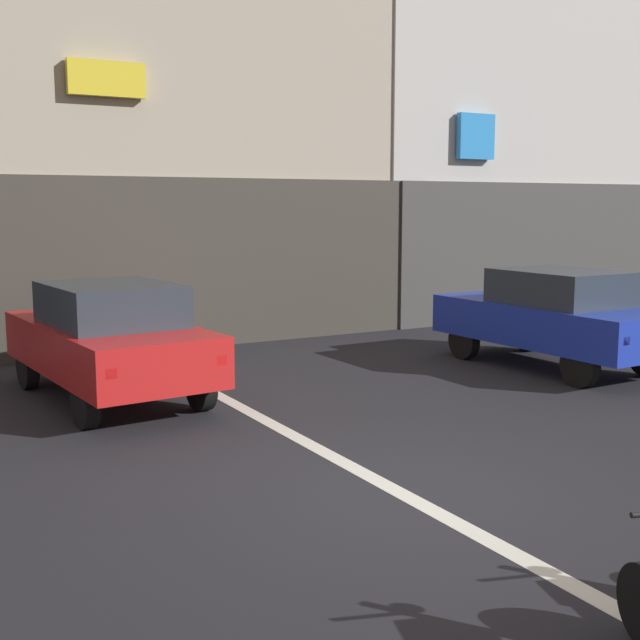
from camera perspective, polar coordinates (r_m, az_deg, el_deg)
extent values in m
plane|color=#232328|center=(7.83, 5.92, -12.15)|extent=(120.00, 120.00, 0.00)
cube|color=silver|center=(13.01, -9.52, -3.97)|extent=(0.20, 18.00, 0.01)
cube|color=#3E3A33|center=(15.75, -6.09, 4.07)|extent=(9.12, 0.10, 3.20)
cube|color=yellow|center=(15.02, -14.79, 16.08)|extent=(1.34, 0.16, 0.60)
cube|color=silver|center=(23.13, 8.69, 16.39)|extent=(8.23, 7.36, 12.11)
cube|color=#454543|center=(20.10, 14.98, 4.73)|extent=(7.90, 0.10, 3.20)
cube|color=#3399F2|center=(18.72, 10.89, 12.55)|extent=(0.96, 0.16, 0.99)
cylinder|color=black|center=(12.73, -19.87, -3.16)|extent=(0.24, 0.65, 0.64)
cylinder|color=black|center=(13.19, -13.35, -2.51)|extent=(0.24, 0.65, 0.64)
cylinder|color=black|center=(10.29, -16.19, -5.62)|extent=(0.24, 0.65, 0.64)
cylinder|color=black|center=(10.85, -8.37, -4.66)|extent=(0.24, 0.65, 0.64)
cube|color=red|center=(11.65, -14.66, -1.80)|extent=(2.12, 4.24, 0.66)
cube|color=#2D3842|center=(11.42, -14.52, 1.10)|extent=(1.72, 2.10, 0.56)
cube|color=red|center=(9.54, -14.53, -3.67)|extent=(0.14, 0.07, 0.12)
cube|color=red|center=(10.09, -6.99, -2.83)|extent=(0.14, 0.07, 0.12)
cylinder|color=black|center=(14.49, 10.09, -1.46)|extent=(0.20, 0.64, 0.64)
cylinder|color=black|center=(15.54, 14.41, -0.95)|extent=(0.20, 0.64, 0.64)
cylinder|color=black|center=(12.68, 17.81, -3.11)|extent=(0.20, 0.64, 0.64)
cube|color=#1E38BF|center=(14.03, 16.01, -0.19)|extent=(1.87, 4.15, 0.66)
cube|color=#2D3842|center=(13.86, 16.56, 2.23)|extent=(1.60, 2.01, 0.56)
cube|color=red|center=(12.20, 20.66, -1.39)|extent=(0.14, 0.06, 0.12)
cylinder|color=black|center=(17.27, -6.04, 0.17)|extent=(0.22, 0.65, 0.64)
cylinder|color=black|center=(16.65, -10.81, -0.24)|extent=(0.22, 0.65, 0.64)
cylinder|color=black|center=(19.61, -9.45, 1.06)|extent=(0.22, 0.65, 0.64)
cylinder|color=black|center=(19.06, -13.74, 0.73)|extent=(0.22, 0.65, 0.64)
cube|color=#B7BABF|center=(18.08, -10.11, 1.81)|extent=(2.00, 4.20, 0.66)
cube|color=#2D3842|center=(18.16, -10.34, 3.77)|extent=(1.66, 2.06, 0.56)
cube|color=red|center=(20.19, -10.48, 2.60)|extent=(0.14, 0.07, 0.12)
cube|color=red|center=(19.71, -14.27, 2.35)|extent=(0.14, 0.07, 0.12)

